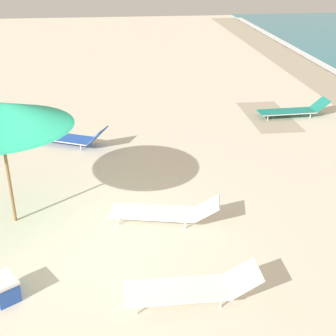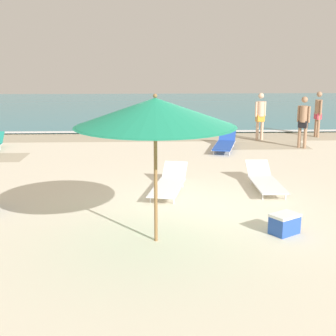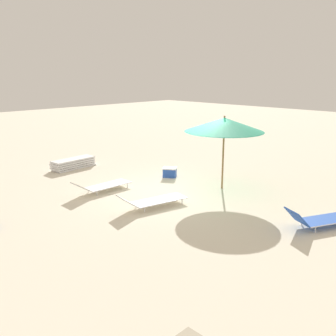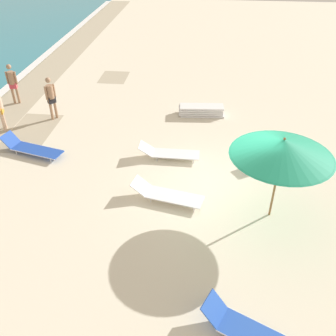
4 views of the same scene
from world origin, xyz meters
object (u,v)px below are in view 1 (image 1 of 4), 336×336
Objects in this scene: sun_lounger_beside_umbrella at (192,287)px; cooler_box at (4,288)px; sun_lounger_under_umbrella at (293,110)px; sun_lounger_mid_beach_solo at (165,211)px; sun_lounger_near_water_left at (69,137)px.

cooler_box is (-0.35, -2.88, -0.02)m from sun_lounger_beside_umbrella.
sun_lounger_beside_umbrella is 3.42× the size of cooler_box.
sun_lounger_beside_umbrella is at bearing -129.78° from cooler_box.
cooler_box is at bearing -46.83° from sun_lounger_under_umbrella.
sun_lounger_under_umbrella is 7.46m from sun_lounger_mid_beach_solo.
sun_lounger_near_water_left is 1.01× the size of sun_lounger_mid_beach_solo.
sun_lounger_beside_umbrella is at bearing -32.39° from sun_lounger_under_umbrella.
sun_lounger_near_water_left is 3.69× the size of cooler_box.
sun_lounger_beside_umbrella is at bearing 16.56° from sun_lounger_mid_beach_solo.
sun_lounger_beside_umbrella is (8.04, -4.59, -0.00)m from sun_lounger_under_umbrella.
sun_lounger_beside_umbrella is 2.90m from cooler_box.
sun_lounger_under_umbrella is 7.09m from sun_lounger_near_water_left.
sun_lounger_beside_umbrella is 0.94× the size of sun_lounger_mid_beach_solo.
sun_lounger_mid_beach_solo is (-2.30, -0.17, 0.00)m from sun_lounger_beside_umbrella.
sun_lounger_beside_umbrella is 6.91m from sun_lounger_near_water_left.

